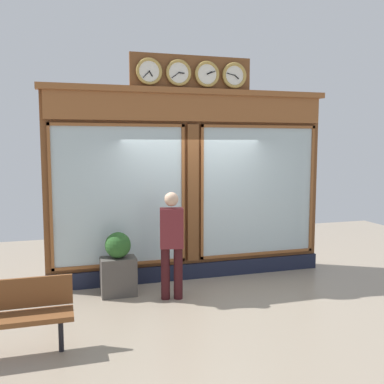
{
  "coord_description": "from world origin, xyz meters",
  "views": [
    {
      "loc": [
        2.25,
        7.44,
        2.43
      ],
      "look_at": [
        0.0,
        0.0,
        1.58
      ],
      "focal_mm": 41.27,
      "sensor_mm": 36.0,
      "label": 1
    }
  ],
  "objects": [
    {
      "name": "ground_plane",
      "position": [
        0.0,
        2.8,
        0.0
      ],
      "size": [
        14.0,
        14.0,
        0.0
      ],
      "primitive_type": "plane",
      "color": "gray"
    },
    {
      "name": "shop_facade",
      "position": [
        -0.0,
        -0.12,
        1.73
      ],
      "size": [
        5.14,
        0.42,
        3.94
      ],
      "color": "brown",
      "rests_on": "ground_plane"
    },
    {
      "name": "pedestrian",
      "position": [
        0.61,
        0.91,
        0.93
      ],
      "size": [
        0.4,
        0.29,
        1.69
      ],
      "color": "#3A1316",
      "rests_on": "ground_plane"
    },
    {
      "name": "planter_box",
      "position": [
        1.39,
        0.5,
        0.31
      ],
      "size": [
        0.56,
        0.36,
        0.62
      ],
      "primitive_type": "cube",
      "color": "#4C4742",
      "rests_on": "ground_plane"
    },
    {
      "name": "planter_shrub",
      "position": [
        1.39,
        0.5,
        0.82
      ],
      "size": [
        0.41,
        0.41,
        0.41
      ],
      "primitive_type": "sphere",
      "color": "#285623",
      "rests_on": "planter_box"
    },
    {
      "name": "street_bench",
      "position": [
        2.84,
        2.19,
        0.52
      ],
      "size": [
        1.4,
        0.4,
        0.87
      ],
      "color": "brown",
      "rests_on": "ground_plane"
    }
  ]
}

